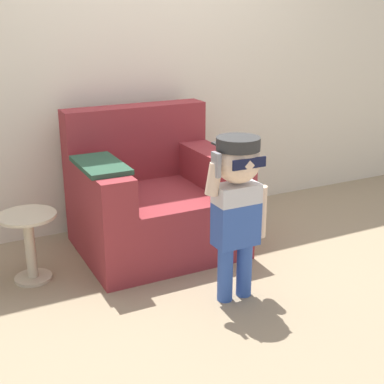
% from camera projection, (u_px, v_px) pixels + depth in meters
% --- Properties ---
extents(ground_plane, '(10.00, 10.00, 0.00)m').
position_uv_depth(ground_plane, '(181.00, 242.00, 3.87)').
color(ground_plane, '#998466').
extents(wall_back, '(10.00, 0.05, 2.60)m').
position_uv_depth(wall_back, '(146.00, 52.00, 3.94)').
color(wall_back, beige).
rests_on(wall_back, ground_plane).
extents(armchair, '(1.06, 0.90, 0.96)m').
position_uv_depth(armchair, '(153.00, 200.00, 3.70)').
color(armchair, maroon).
rests_on(armchair, ground_plane).
extents(person_child, '(0.39, 0.29, 0.96)m').
position_uv_depth(person_child, '(237.00, 194.00, 2.93)').
color(person_child, '#3356AD').
rests_on(person_child, ground_plane).
extents(side_table, '(0.35, 0.35, 0.43)m').
position_uv_depth(side_table, '(29.00, 240.00, 3.25)').
color(side_table, beige).
rests_on(side_table, ground_plane).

